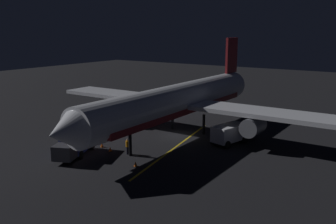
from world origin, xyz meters
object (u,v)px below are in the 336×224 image
(catering_truck, at_px, (233,133))
(traffic_cone_far, at_px, (102,145))
(traffic_cone_near_left, at_px, (110,149))
(traffic_cone_near_right, at_px, (86,141))
(airliner, at_px, (180,101))
(ground_crew_worker, at_px, (128,146))
(baggage_truck, at_px, (75,144))
(traffic_cone_under_wing, at_px, (136,164))

(catering_truck, bearing_deg, traffic_cone_far, 40.48)
(catering_truck, height_order, traffic_cone_near_left, catering_truck)
(catering_truck, height_order, traffic_cone_near_right, catering_truck)
(airliner, distance_m, traffic_cone_far, 11.28)
(ground_crew_worker, relative_size, traffic_cone_far, 3.16)
(ground_crew_worker, bearing_deg, baggage_truck, 38.42)
(catering_truck, relative_size, traffic_cone_far, 11.98)
(ground_crew_worker, relative_size, traffic_cone_near_right, 3.16)
(catering_truck, bearing_deg, traffic_cone_near_right, 34.11)
(airliner, xyz_separation_m, catering_truck, (-7.11, -0.64, -3.23))
(catering_truck, relative_size, traffic_cone_near_right, 11.98)
(catering_truck, relative_size, traffic_cone_near_left, 11.98)
(traffic_cone_near_right, xyz_separation_m, traffic_cone_under_wing, (-9.94, 2.90, 0.00))
(baggage_truck, xyz_separation_m, traffic_cone_near_left, (-2.15, -3.10, -1.01))
(baggage_truck, bearing_deg, traffic_cone_near_left, -124.72)
(airliner, height_order, ground_crew_worker, airliner)
(catering_truck, xyz_separation_m, ground_crew_worker, (7.70, 10.25, -0.32))
(airliner, relative_size, baggage_truck, 6.11)
(traffic_cone_near_right, bearing_deg, traffic_cone_under_wing, 163.72)
(traffic_cone_under_wing, bearing_deg, traffic_cone_far, -20.83)
(traffic_cone_far, bearing_deg, catering_truck, -139.52)
(catering_truck, height_order, traffic_cone_under_wing, catering_truck)
(traffic_cone_near_right, distance_m, traffic_cone_under_wing, 10.35)
(baggage_truck, bearing_deg, airliner, -110.81)
(airliner, xyz_separation_m, traffic_cone_near_right, (7.43, 9.21, -4.19))
(traffic_cone_near_right, distance_m, traffic_cone_far, 2.79)
(airliner, bearing_deg, traffic_cone_near_left, 74.21)
(airliner, bearing_deg, ground_crew_worker, 86.47)
(baggage_truck, relative_size, ground_crew_worker, 3.81)
(baggage_truck, distance_m, ground_crew_worker, 5.60)
(catering_truck, xyz_separation_m, traffic_cone_near_right, (14.53, 9.85, -0.96))
(traffic_cone_near_left, bearing_deg, catering_truck, -133.09)
(catering_truck, relative_size, traffic_cone_under_wing, 11.98)
(airliner, bearing_deg, traffic_cone_under_wing, 101.71)
(ground_crew_worker, bearing_deg, traffic_cone_under_wing, 141.12)
(traffic_cone_near_right, bearing_deg, baggage_truck, 122.36)
(ground_crew_worker, xyz_separation_m, traffic_cone_near_right, (6.83, -0.40, -0.64))
(traffic_cone_far, bearing_deg, airliner, -116.29)
(airliner, xyz_separation_m, traffic_cone_far, (4.64, 9.39, -4.19))
(catering_truck, bearing_deg, baggage_truck, 48.63)
(baggage_truck, xyz_separation_m, ground_crew_worker, (-4.38, -3.47, -0.37))
(baggage_truck, relative_size, traffic_cone_under_wing, 12.06)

